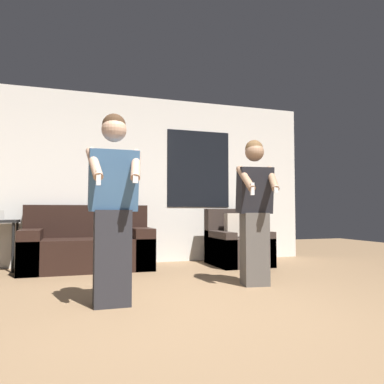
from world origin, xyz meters
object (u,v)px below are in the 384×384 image
at_px(couch, 88,247).
at_px(person_right, 255,210).
at_px(armchair, 237,246).
at_px(person_left, 113,207).

height_order(couch, person_right, person_right).
bearing_deg(person_right, armchair, 72.22).
height_order(couch, person_left, person_left).
relative_size(armchair, person_right, 0.55).
xyz_separation_m(couch, person_right, (1.73, -1.78, 0.53)).
distance_m(couch, person_right, 2.54).
height_order(armchair, person_left, person_left).
relative_size(couch, person_left, 1.05).
distance_m(couch, armchair, 2.24).
xyz_separation_m(person_left, person_right, (1.62, 0.44, -0.02)).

